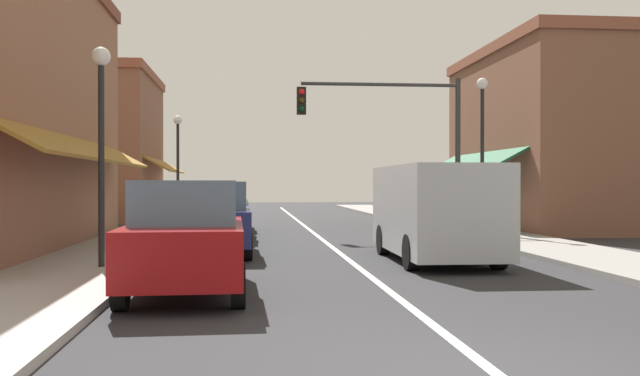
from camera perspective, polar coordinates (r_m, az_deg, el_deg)
ground_plane at (r=24.21m, az=-0.47°, el=-3.71°), size 80.00×80.00×0.00m
sidewalk_left at (r=24.32m, az=-13.50°, el=-3.56°), size 2.60×56.00×0.12m
sidewalk_right at (r=25.31m, az=12.05°, el=-3.41°), size 2.60×56.00×0.12m
lane_center_stripe at (r=24.21m, az=-0.47°, el=-3.71°), size 0.14×52.00×0.01m
storefront_right_block at (r=28.34m, az=17.20°, el=3.92°), size 5.33×10.20×6.97m
storefront_far_left at (r=34.82m, az=-17.54°, el=3.28°), size 6.37×8.20×6.99m
parked_car_nearest_left at (r=11.10m, az=-10.80°, el=-4.01°), size 1.85×4.13×1.77m
parked_car_second_left at (r=17.08m, az=-8.62°, el=-2.47°), size 1.85×4.13×1.77m
parked_car_third_left at (r=21.78m, az=-8.23°, el=-1.86°), size 1.86×4.14×1.77m
parked_car_far_left at (r=26.30m, az=-7.78°, el=-1.47°), size 1.82×4.12×1.77m
van_in_lane at (r=15.75m, az=9.32°, el=-1.74°), size 2.05×5.20×2.12m
traffic_signal_mast_arm at (r=23.70m, az=6.50°, el=5.06°), size 5.57×0.50×5.29m
street_lamp_left_near at (r=14.22m, az=-17.35°, el=5.39°), size 0.36×0.36×4.36m
street_lamp_right_mid at (r=22.93m, az=13.05°, el=4.54°), size 0.36×0.36×5.08m
street_lamp_left_far at (r=29.52m, az=-11.48°, el=2.98°), size 0.36×0.36×4.52m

